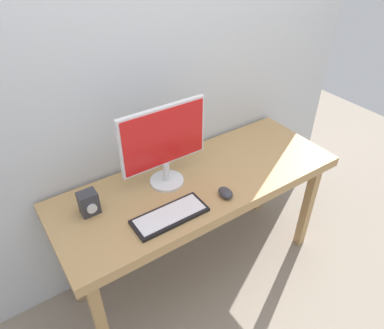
% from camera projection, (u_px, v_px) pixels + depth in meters
% --- Properties ---
extents(ground_plane, '(6.00, 6.00, 0.00)m').
position_uv_depth(ground_plane, '(198.00, 267.00, 2.42)').
color(ground_plane, gray).
extents(wall_back, '(2.79, 0.04, 3.00)m').
position_uv_depth(wall_back, '(161.00, 27.00, 1.76)').
color(wall_back, silver).
rests_on(wall_back, ground_plane).
extents(desk, '(1.63, 0.61, 0.76)m').
position_uv_depth(desk, '(199.00, 190.00, 2.02)').
color(desk, tan).
rests_on(desk, ground_plane).
extents(monitor, '(0.48, 0.18, 0.45)m').
position_uv_depth(monitor, '(164.00, 142.00, 1.81)').
color(monitor, silver).
rests_on(monitor, desk).
extents(keyboard_primary, '(0.37, 0.15, 0.02)m').
position_uv_depth(keyboard_primary, '(170.00, 216.00, 1.73)').
color(keyboard_primary, black).
rests_on(keyboard_primary, desk).
extents(mouse, '(0.08, 0.10, 0.04)m').
position_uv_depth(mouse, '(225.00, 193.00, 1.85)').
color(mouse, '#333338').
rests_on(mouse, desk).
extents(audio_controller, '(0.09, 0.08, 0.12)m').
position_uv_depth(audio_controller, '(89.00, 203.00, 1.72)').
color(audio_controller, '#333338').
rests_on(audio_controller, desk).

